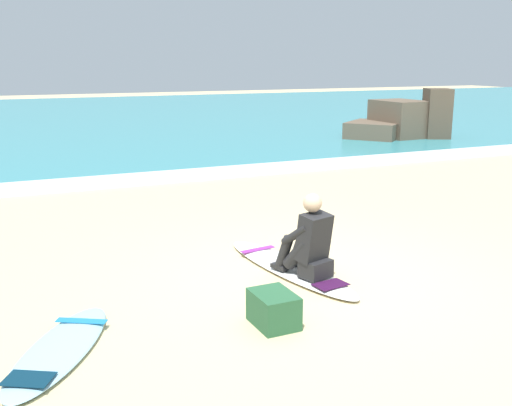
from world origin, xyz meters
TOP-DOWN VIEW (x-y plane):
  - ground_plane at (0.00, 0.00)m, footprint 80.00×80.00m
  - sea at (0.00, 20.13)m, footprint 80.00×28.00m
  - breaking_foam at (0.00, 6.43)m, footprint 80.00×0.90m
  - surfboard_main at (-0.21, 0.44)m, footprint 0.87×2.49m
  - surfer_seated at (-0.17, 0.05)m, footprint 0.52×0.77m
  - surfboard_spare_near at (-2.95, -0.61)m, footprint 1.33×1.77m
  - rock_outcrop_distant at (8.29, 9.57)m, footprint 3.34×2.45m
  - beach_bag at (-1.04, -0.86)m, footprint 0.37×0.49m

SIDE VIEW (x-z plane):
  - ground_plane at x=0.00m, z-range 0.00..0.00m
  - surfboard_main at x=-0.21m, z-range 0.00..0.07m
  - surfboard_spare_near at x=-2.95m, z-range 0.00..0.07m
  - sea at x=0.00m, z-range 0.00..0.10m
  - breaking_foam at x=0.00m, z-range 0.00..0.11m
  - beach_bag at x=-1.04m, z-range 0.00..0.32m
  - surfer_seated at x=-0.17m, z-range -0.04..0.91m
  - rock_outcrop_distant at x=8.29m, z-range -0.24..1.35m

